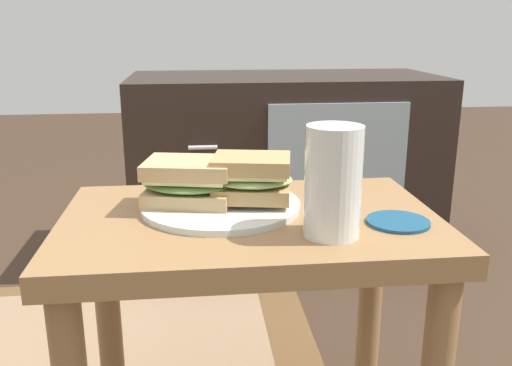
{
  "coord_description": "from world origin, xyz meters",
  "views": [
    {
      "loc": [
        -0.08,
        -0.77,
        0.74
      ],
      "look_at": [
        0.01,
        0.0,
        0.51
      ],
      "focal_mm": 38.49,
      "sensor_mm": 36.0,
      "label": 1
    }
  ],
  "objects_px": {
    "sandwich_back": "(252,178)",
    "beer_glass": "(333,184)",
    "tv_cabinet": "(284,165)",
    "coaster": "(398,222)",
    "plate": "(221,205)",
    "sandwich_front": "(189,181)"
  },
  "relations": [
    {
      "from": "plate",
      "to": "beer_glass",
      "type": "bearing_deg",
      "value": -41.81
    },
    {
      "from": "sandwich_back",
      "to": "beer_glass",
      "type": "relative_size",
      "value": 0.93
    },
    {
      "from": "sandwich_front",
      "to": "plate",
      "type": "bearing_deg",
      "value": -7.78
    },
    {
      "from": "coaster",
      "to": "plate",
      "type": "bearing_deg",
      "value": 158.99
    },
    {
      "from": "tv_cabinet",
      "to": "sandwich_back",
      "type": "bearing_deg",
      "value": -102.31
    },
    {
      "from": "tv_cabinet",
      "to": "beer_glass",
      "type": "distance_m",
      "value": 1.07
    },
    {
      "from": "sandwich_back",
      "to": "beer_glass",
      "type": "xyz_separation_m",
      "value": [
        0.1,
        -0.12,
        0.02
      ]
    },
    {
      "from": "plate",
      "to": "sandwich_front",
      "type": "xyz_separation_m",
      "value": [
        -0.05,
        0.01,
        0.04
      ]
    },
    {
      "from": "tv_cabinet",
      "to": "sandwich_back",
      "type": "xyz_separation_m",
      "value": [
        -0.2,
        -0.92,
        0.22
      ]
    },
    {
      "from": "beer_glass",
      "to": "tv_cabinet",
      "type": "bearing_deg",
      "value": 84.25
    },
    {
      "from": "beer_glass",
      "to": "coaster",
      "type": "relative_size",
      "value": 1.66
    },
    {
      "from": "tv_cabinet",
      "to": "coaster",
      "type": "bearing_deg",
      "value": -89.92
    },
    {
      "from": "tv_cabinet",
      "to": "sandwich_back",
      "type": "relative_size",
      "value": 6.88
    },
    {
      "from": "beer_glass",
      "to": "plate",
      "type": "bearing_deg",
      "value": 138.19
    },
    {
      "from": "sandwich_front",
      "to": "sandwich_back",
      "type": "distance_m",
      "value": 0.1
    },
    {
      "from": "sandwich_front",
      "to": "sandwich_back",
      "type": "height_order",
      "value": "sandwich_back"
    },
    {
      "from": "sandwich_front",
      "to": "beer_glass",
      "type": "xyz_separation_m",
      "value": [
        0.19,
        -0.13,
        0.03
      ]
    },
    {
      "from": "plate",
      "to": "sandwich_back",
      "type": "xyz_separation_m",
      "value": [
        0.05,
        -0.01,
        0.04
      ]
    },
    {
      "from": "tv_cabinet",
      "to": "sandwich_front",
      "type": "height_order",
      "value": "tv_cabinet"
    },
    {
      "from": "sandwich_back",
      "to": "beer_glass",
      "type": "distance_m",
      "value": 0.16
    },
    {
      "from": "sandwich_front",
      "to": "beer_glass",
      "type": "relative_size",
      "value": 1.06
    },
    {
      "from": "coaster",
      "to": "sandwich_front",
      "type": "bearing_deg",
      "value": 161.0
    }
  ]
}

